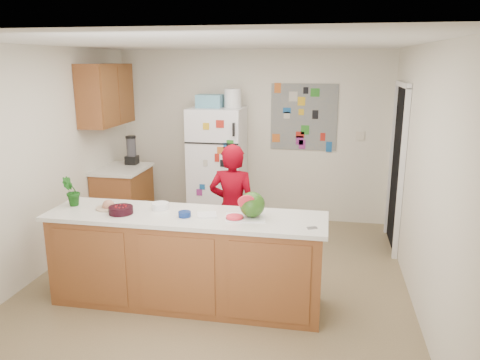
% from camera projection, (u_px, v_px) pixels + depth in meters
% --- Properties ---
extents(floor, '(4.00, 4.50, 0.02)m').
position_uv_depth(floor, '(219.00, 282.00, 5.11)').
color(floor, brown).
rests_on(floor, ground).
extents(wall_back, '(4.00, 0.02, 2.50)m').
position_uv_depth(wall_back, '(253.00, 136.00, 6.95)').
color(wall_back, beige).
rests_on(wall_back, ground).
extents(wall_left, '(0.02, 4.50, 2.50)m').
position_uv_depth(wall_left, '(40.00, 162.00, 5.16)').
color(wall_left, beige).
rests_on(wall_left, ground).
extents(wall_right, '(0.02, 4.50, 2.50)m').
position_uv_depth(wall_right, '(423.00, 179.00, 4.43)').
color(wall_right, beige).
rests_on(wall_right, ground).
extents(ceiling, '(4.00, 4.50, 0.02)m').
position_uv_depth(ceiling, '(216.00, 42.00, 4.49)').
color(ceiling, white).
rests_on(ceiling, wall_back).
extents(doorway, '(0.03, 0.85, 2.04)m').
position_uv_depth(doorway, '(398.00, 169.00, 5.88)').
color(doorway, black).
rests_on(doorway, ground).
extents(peninsula_base, '(2.60, 0.62, 0.88)m').
position_uv_depth(peninsula_base, '(187.00, 261.00, 4.56)').
color(peninsula_base, brown).
rests_on(peninsula_base, floor).
extents(peninsula_top, '(2.68, 0.70, 0.04)m').
position_uv_depth(peninsula_top, '(185.00, 216.00, 4.44)').
color(peninsula_top, silver).
rests_on(peninsula_top, peninsula_base).
extents(side_counter_base, '(0.60, 0.80, 0.86)m').
position_uv_depth(side_counter_base, '(124.00, 200.00, 6.59)').
color(side_counter_base, brown).
rests_on(side_counter_base, floor).
extents(side_counter_top, '(0.64, 0.84, 0.04)m').
position_uv_depth(side_counter_top, '(122.00, 169.00, 6.48)').
color(side_counter_top, silver).
rests_on(side_counter_top, side_counter_base).
extents(upper_cabinets, '(0.35, 1.00, 0.80)m').
position_uv_depth(upper_cabinets, '(106.00, 95.00, 6.20)').
color(upper_cabinets, brown).
rests_on(upper_cabinets, wall_left).
extents(refrigerator, '(0.75, 0.70, 1.70)m').
position_uv_depth(refrigerator, '(218.00, 167.00, 6.77)').
color(refrigerator, silver).
rests_on(refrigerator, floor).
extents(fridge_top_bin, '(0.35, 0.28, 0.18)m').
position_uv_depth(fridge_top_bin, '(210.00, 101.00, 6.55)').
color(fridge_top_bin, '#5999B2').
rests_on(fridge_top_bin, refrigerator).
extents(photo_collage, '(0.95, 0.01, 0.95)m').
position_uv_depth(photo_collage, '(304.00, 117.00, 6.72)').
color(photo_collage, slate).
rests_on(photo_collage, wall_back).
extents(person, '(0.55, 0.37, 1.47)m').
position_uv_depth(person, '(233.00, 209.00, 5.20)').
color(person, '#70000C').
rests_on(person, floor).
extents(blender_appliance, '(0.13, 0.13, 0.38)m').
position_uv_depth(blender_appliance, '(131.00, 151.00, 6.65)').
color(blender_appliance, black).
rests_on(blender_appliance, side_counter_top).
extents(cutting_board, '(0.41, 0.33, 0.01)m').
position_uv_depth(cutting_board, '(245.00, 218.00, 4.33)').
color(cutting_board, silver).
rests_on(cutting_board, peninsula_top).
extents(watermelon, '(0.24, 0.24, 0.24)m').
position_uv_depth(watermelon, '(252.00, 204.00, 4.31)').
color(watermelon, '#265B14').
rests_on(watermelon, cutting_board).
extents(watermelon_slice, '(0.15, 0.15, 0.02)m').
position_uv_depth(watermelon_slice, '(235.00, 217.00, 4.29)').
color(watermelon_slice, red).
rests_on(watermelon_slice, cutting_board).
extents(cherry_bowl, '(0.24, 0.24, 0.07)m').
position_uv_depth(cherry_bowl, '(121.00, 210.00, 4.45)').
color(cherry_bowl, black).
rests_on(cherry_bowl, peninsula_top).
extents(white_bowl, '(0.22, 0.22, 0.06)m').
position_uv_depth(white_bowl, '(160.00, 206.00, 4.60)').
color(white_bowl, silver).
rests_on(white_bowl, peninsula_top).
extents(cobalt_bowl, '(0.15, 0.15, 0.05)m').
position_uv_depth(cobalt_bowl, '(185.00, 214.00, 4.37)').
color(cobalt_bowl, navy).
rests_on(cobalt_bowl, peninsula_top).
extents(plate, '(0.33, 0.33, 0.02)m').
position_uv_depth(plate, '(109.00, 208.00, 4.61)').
color(plate, '#B4A98E').
rests_on(plate, peninsula_top).
extents(paper_towel, '(0.22, 0.21, 0.02)m').
position_uv_depth(paper_towel, '(207.00, 215.00, 4.39)').
color(paper_towel, silver).
rests_on(paper_towel, peninsula_top).
extents(keys, '(0.10, 0.07, 0.01)m').
position_uv_depth(keys, '(312.00, 228.00, 4.06)').
color(keys, gray).
rests_on(keys, peninsula_top).
extents(potted_plant, '(0.21, 0.21, 0.30)m').
position_uv_depth(potted_plant, '(71.00, 191.00, 4.66)').
color(potted_plant, '#123E10').
rests_on(potted_plant, peninsula_top).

